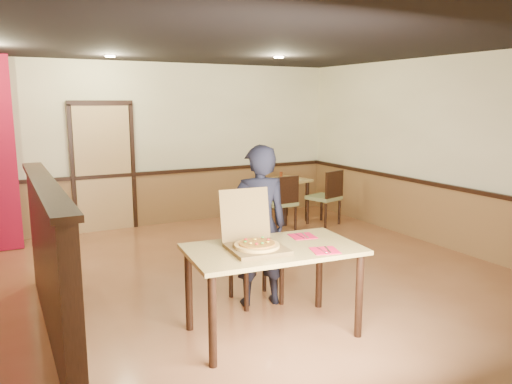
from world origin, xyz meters
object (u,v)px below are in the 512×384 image
(side_chair_left, at_px, (282,201))
(side_table, at_px, (286,189))
(pizza_box, at_px, (255,242))
(main_table, at_px, (273,259))
(condiment, at_px, (281,175))
(diner_chair, at_px, (253,250))
(diner, at_px, (259,226))
(side_chair_right, at_px, (327,195))

(side_chair_left, distance_m, side_table, 0.77)
(side_chair_left, relative_size, pizza_box, 1.55)
(main_table, relative_size, condiment, 12.08)
(diner_chair, relative_size, pizza_box, 1.66)
(main_table, distance_m, condiment, 4.52)
(side_chair_left, relative_size, diner, 0.55)
(diner_chair, bearing_deg, side_chair_right, 43.52)
(pizza_box, bearing_deg, condiment, 61.32)
(side_chair_left, xyz_separation_m, side_table, (0.45, 0.62, 0.07))
(main_table, distance_m, diner, 0.72)
(side_chair_left, xyz_separation_m, pizza_box, (-2.16, -3.17, 0.39))
(diner_chair, distance_m, pizza_box, 0.97)
(side_chair_left, bearing_deg, diner, 52.34)
(condiment, bearing_deg, pizza_box, -123.45)
(side_chair_right, xyz_separation_m, side_table, (-0.47, 0.62, 0.05))
(main_table, distance_m, diner_chair, 0.88)
(diner_chair, bearing_deg, main_table, -102.74)
(side_chair_right, bearing_deg, pizza_box, 28.84)
(diner_chair, height_order, side_table, diner_chair)
(pizza_box, bearing_deg, diner, 64.04)
(main_table, height_order, pizza_box, pizza_box)
(side_chair_right, height_order, side_table, side_chair_right)
(diner_chair, height_order, side_chair_right, diner_chair)
(diner_chair, distance_m, condiment, 3.71)
(pizza_box, bearing_deg, main_table, -1.29)
(side_chair_right, xyz_separation_m, pizza_box, (-3.08, -3.17, 0.37))
(main_table, xyz_separation_m, diner_chair, (0.22, 0.83, -0.17))
(diner, bearing_deg, pizza_box, 71.33)
(main_table, distance_m, side_chair_left, 3.76)
(side_chair_right, height_order, diner, diner)
(diner_chair, height_order, condiment, diner_chair)
(diner_chair, xyz_separation_m, pizza_box, (-0.40, -0.81, 0.35))
(side_chair_left, relative_size, condiment, 6.95)
(main_table, relative_size, diner, 0.95)
(main_table, bearing_deg, side_chair_left, 63.28)
(diner, xyz_separation_m, pizza_box, (-0.39, -0.66, 0.05))
(side_table, relative_size, diner, 0.49)
(pizza_box, height_order, condiment, pizza_box)
(main_table, bearing_deg, condiment, 63.74)
(main_table, height_order, diner_chair, diner_chair)
(main_table, xyz_separation_m, side_chair_left, (1.98, 3.19, -0.21))
(diner_chair, relative_size, side_chair_left, 1.07)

